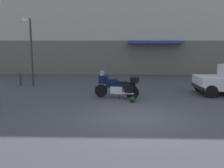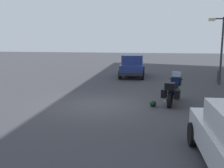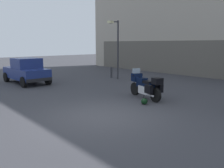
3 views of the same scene
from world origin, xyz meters
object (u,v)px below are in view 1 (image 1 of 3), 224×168
at_px(helmet, 132,99).
at_px(bollard_curbside, 20,79).
at_px(motorcycle, 117,86).
at_px(streetlamp_curbside, 30,45).

bearing_deg(helmet, bollard_curbside, 148.24).
xyz_separation_m(motorcycle, bollard_curbside, (-6.18, 3.38, -0.18)).
bearing_deg(bollard_curbside, helmet, -31.76).
bearing_deg(streetlamp_curbside, helmet, -33.40).
height_order(motorcycle, bollard_curbside, motorcycle).
distance_m(motorcycle, bollard_curbside, 7.05).
xyz_separation_m(motorcycle, helmet, (0.71, -0.89, -0.48)).
height_order(helmet, bollard_curbside, bollard_curbside).
bearing_deg(streetlamp_curbside, bollard_curbside, 161.65).
bearing_deg(bollard_curbside, motorcycle, -28.65).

